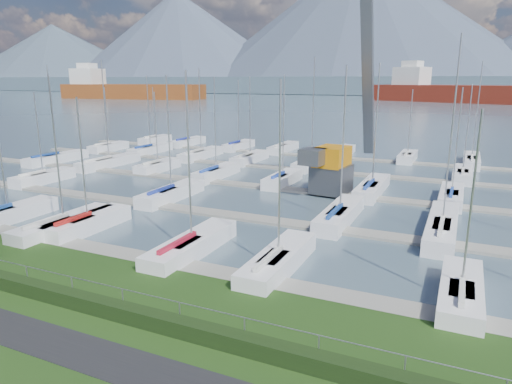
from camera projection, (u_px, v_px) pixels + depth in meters
The scene contains 11 objects.
path at pixel (92, 355), 17.29m from camera, with size 160.00×2.00×0.04m, color black.
water at pixel (444, 99), 249.49m from camera, with size 800.00×540.00×0.20m, color #495D6B.
hedge at pixel (136, 315), 19.50m from camera, with size 80.00×0.70×0.70m, color black.
fence at pixel (140, 293), 19.65m from camera, with size 0.04×0.04×80.00m, color gray.
foothill at pixel (451, 86), 309.73m from camera, with size 900.00×80.00×12.00m, color #4A5D6C.
mountains at pixel (469, 32), 362.84m from camera, with size 1190.00×360.00×115.00m.
docks at pixel (318, 193), 42.94m from camera, with size 90.00×41.60×0.25m.
crane at pixel (341, 133), 42.15m from camera, with size 4.95×13.34×22.35m.
cargo_ship_west at pixel (126, 91), 252.34m from camera, with size 82.11×28.17×21.50m.
cargo_ship_mid at pixel (483, 95), 205.20m from camera, with size 110.51×53.19×21.50m.
sailboat_fleet at pixel (322, 130), 44.13m from camera, with size 75.44×49.84×13.54m.
Camera 1 is at (12.05, -14.31, 10.17)m, focal length 32.00 mm.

